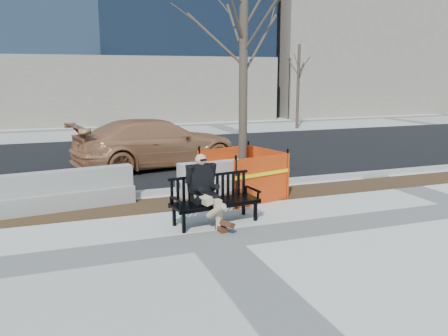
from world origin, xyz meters
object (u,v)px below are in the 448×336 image
Objects in this scene: tree_fence at (242,197)px; jersey_barrier_right at (233,191)px; bench at (215,223)px; seated_man at (204,224)px; jersey_barrier_left at (65,209)px; sedan at (158,167)px.

jersey_barrier_right is (-0.03, 0.58, 0.00)m from tree_fence.
seated_man reaches higher than bench.
bench reaches higher than jersey_barrier_left.
tree_fence is at bearing -13.30° from jersey_barrier_left.
bench is at bearing 168.25° from sedan.
bench is 0.25m from seated_man.
sedan is 1.87× the size of jersey_barrier_right.
sedan is 4.98m from jersey_barrier_left.
seated_man is at bearing -125.47° from jersey_barrier_right.
bench is at bearing -44.40° from jersey_barrier_left.
sedan is at bearing 78.56° from seated_man.
tree_fence is (1.29, 1.73, 0.00)m from bench.
seated_man is 2.30m from tree_fence.
jersey_barrier_left is (-2.61, 2.11, 0.00)m from seated_man.
sedan is at bearing 104.64° from jersey_barrier_right.
bench is at bearing -120.77° from jersey_barrier_right.
jersey_barrier_right is (1.16, -3.82, 0.00)m from sedan.
jersey_barrier_right is (1.50, 2.30, 0.00)m from seated_man.
tree_fence is 0.58m from jersey_barrier_right.
jersey_barrier_right is at bearing 53.23° from bench.
sedan is 1.75× the size of jersey_barrier_left.
jersey_barrier_left is 1.07× the size of jersey_barrier_right.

